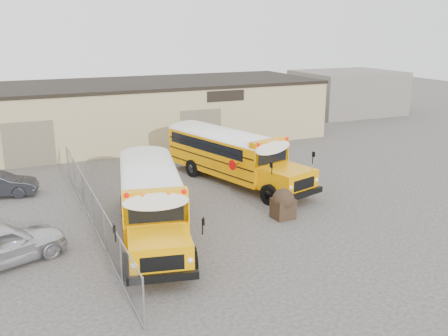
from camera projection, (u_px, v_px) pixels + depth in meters
name	position (u px, v px, depth m)	size (l,w,h in m)	color
ground	(239.00, 229.00, 22.71)	(120.00, 120.00, 0.00)	#3B3836
warehouse	(131.00, 111.00, 39.66)	(30.20, 10.20, 4.67)	tan
chainlink_fence	(92.00, 208.00, 22.78)	(0.07, 18.07, 1.81)	gray
distant_building_right	(347.00, 92.00, 52.54)	(10.00, 8.00, 4.40)	slate
school_bus_left	(144.00, 160.00, 27.75)	(4.56, 10.55, 3.00)	#FFA400
school_bus_right	(170.00, 135.00, 33.98)	(5.45, 10.83, 3.08)	#E89200
tarp_bundle	(283.00, 203.00, 23.80)	(1.08, 1.08, 1.47)	black
car_silver	(0.00, 245.00, 19.08)	(1.98, 4.91, 1.67)	silver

